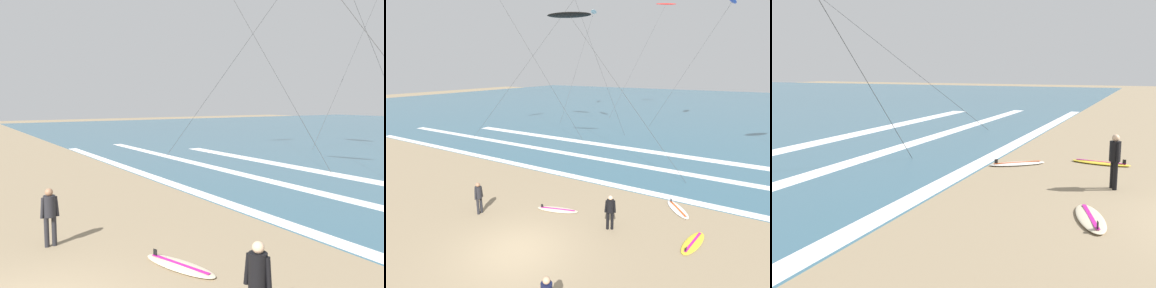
# 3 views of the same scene
# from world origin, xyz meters

# --- Properties ---
(ground_plane) EXTENTS (160.00, 160.00, 0.00)m
(ground_plane) POSITION_xyz_m (0.00, 0.00, 0.00)
(ground_plane) COLOR #937F60
(ocean_surface) EXTENTS (140.00, 90.00, 0.01)m
(ocean_surface) POSITION_xyz_m (0.00, 52.82, 0.01)
(ocean_surface) COLOR #386075
(ocean_surface) RESTS_ON ground
(wave_foam_shoreline) EXTENTS (51.21, 0.65, 0.01)m
(wave_foam_shoreline) POSITION_xyz_m (-0.50, 8.22, 0.01)
(wave_foam_shoreline) COLOR white
(wave_foam_shoreline) RESTS_ON ocean_surface
(wave_foam_mid_break) EXTENTS (51.85, 0.79, 0.01)m
(wave_foam_mid_break) POSITION_xyz_m (-1.43, 12.63, 0.01)
(wave_foam_mid_break) COLOR white
(wave_foam_mid_break) RESTS_ON ocean_surface
(wave_foam_outer_break) EXTENTS (42.82, 1.06, 0.01)m
(wave_foam_outer_break) POSITION_xyz_m (0.60, 16.80, 0.01)
(wave_foam_outer_break) COLOR white
(wave_foam_outer_break) RESTS_ON ocean_surface
(surfer_left_far) EXTENTS (0.49, 0.32, 1.60)m
(surfer_left_far) POSITION_xyz_m (2.39, 3.42, 0.96)
(surfer_left_far) COLOR black
(surfer_left_far) RESTS_ON ground
(surfer_background_far) EXTENTS (0.32, 0.51, 1.60)m
(surfer_background_far) POSITION_xyz_m (-3.71, 1.40, 0.96)
(surfer_background_far) COLOR #232328
(surfer_background_far) RESTS_ON ground
(surfboard_right_spare) EXTENTS (1.78, 2.02, 0.25)m
(surfboard_right_spare) POSITION_xyz_m (4.50, 6.89, 0.05)
(surfboard_right_spare) COLOR silver
(surfboard_right_spare) RESTS_ON ground
(surfboard_foreground_flat) EXTENTS (2.18, 1.21, 0.25)m
(surfboard_foreground_flat) POSITION_xyz_m (-0.63, 3.65, 0.05)
(surfboard_foreground_flat) COLOR beige
(surfboard_foreground_flat) RESTS_ON ground
(surfboard_near_water) EXTENTS (0.87, 2.16, 0.25)m
(surfboard_near_water) POSITION_xyz_m (5.80, 4.14, 0.05)
(surfboard_near_water) COLOR yellow
(surfboard_near_water) RESTS_ON ground
(kite_black_low_near) EXTENTS (10.69, 1.88, 10.84)m
(kite_black_low_near) POSITION_xyz_m (-4.99, 11.52, 10.55)
(kite_black_low_near) COLOR black
(kite_black_low_near) RESTS_ON ground
(kite_blue_high_right) EXTENTS (8.08, 3.27, 14.03)m
(kite_blue_high_right) POSITION_xyz_m (3.27, 29.95, 13.71)
(kite_blue_high_right) COLOR blue
(kite_blue_high_right) RESTS_ON ground
(kite_red_mid_center) EXTENTS (5.72, 11.48, 16.70)m
(kite_red_mid_center) POSITION_xyz_m (-7.29, 41.74, 16.34)
(kite_red_mid_center) COLOR red
(kite_red_mid_center) RESTS_ON ground
(kite_white_far_right) EXTENTS (1.81, 11.12, 15.25)m
(kite_white_far_right) POSITION_xyz_m (-15.63, 34.14, 14.91)
(kite_white_far_right) COLOR white
(kite_white_far_right) RESTS_ON ground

